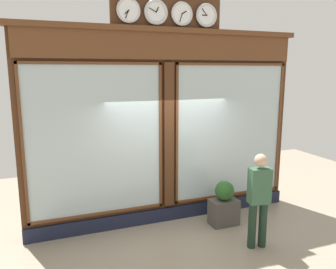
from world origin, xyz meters
The scene contains 4 objects.
shop_facade centered at (0.00, -0.13, 1.97)m, with size 5.70×0.42×4.43m.
pedestrian centered at (-1.08, 1.58, 0.93)m, with size 0.39×0.28×1.69m.
planter_box centered at (-0.98, 0.59, 0.26)m, with size 0.56×0.36×0.52m, color #4C4742.
planter_shrub centered at (-0.98, 0.59, 0.71)m, with size 0.39×0.39×0.39m, color #285623.
Camera 1 is at (2.32, 6.11, 3.06)m, focal length 35.73 mm.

